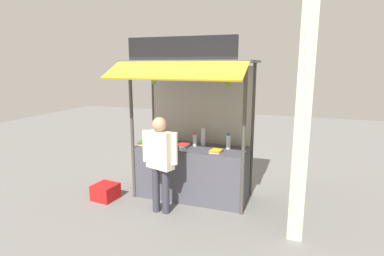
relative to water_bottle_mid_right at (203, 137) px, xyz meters
name	(u,v)px	position (x,y,z in m)	size (l,w,h in m)	color
ground_plane	(192,196)	(-0.14, -0.20, -1.09)	(20.00, 20.00, 0.00)	slate
stall_counter	(192,172)	(-0.14, -0.20, -0.62)	(1.97, 0.74, 0.94)	#4C4C56
stall_structure	(194,104)	(-0.14, -0.09, 0.61)	(2.17, 1.58, 2.81)	#4C4742
water_bottle_mid_right	(203,137)	(0.00, 0.00, 0.00)	(0.09, 0.09, 0.31)	silver
water_bottle_front_left	(195,140)	(-0.12, -0.11, -0.03)	(0.07, 0.07, 0.25)	silver
water_bottle_far_left	(228,142)	(0.49, -0.09, -0.02)	(0.08, 0.08, 0.28)	silver
magazine_stack_center	(146,142)	(-1.00, -0.32, -0.10)	(0.22, 0.32, 0.09)	green
magazine_stack_back_left	(216,151)	(0.35, -0.36, -0.13)	(0.21, 0.25, 0.04)	white
magazine_stack_rear_center	(182,146)	(-0.30, -0.29, -0.12)	(0.23, 0.31, 0.06)	green
banana_bunch_inner_right	(229,83)	(0.61, -0.67, 1.04)	(0.11, 0.11, 0.29)	#332D23
banana_bunch_leftmost	(154,80)	(-0.63, -0.67, 1.05)	(0.09, 0.09, 0.26)	#332D23
vendor_person	(160,156)	(-0.41, -0.95, -0.13)	(0.60, 0.32, 1.59)	#383842
plastic_crate	(106,192)	(-1.57, -0.83, -0.95)	(0.39, 0.39, 0.27)	red
neighbour_wall	(303,114)	(1.68, 0.10, 0.51)	(0.20, 2.40, 3.20)	beige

